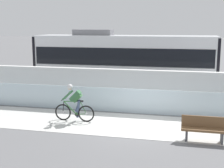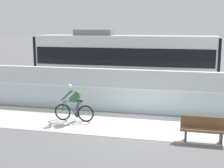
{
  "view_description": "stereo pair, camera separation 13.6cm",
  "coord_description": "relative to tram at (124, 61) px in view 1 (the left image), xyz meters",
  "views": [
    {
      "loc": [
        1.86,
        -12.58,
        4.06
      ],
      "look_at": [
        -1.6,
        2.35,
        1.25
      ],
      "focal_mm": 51.38,
      "sensor_mm": 36.0,
      "label": 1
    },
    {
      "loc": [
        1.99,
        -12.55,
        4.06
      ],
      "look_at": [
        -1.6,
        2.35,
        1.25
      ],
      "focal_mm": 51.38,
      "sensor_mm": 36.0,
      "label": 2
    }
  ],
  "objects": [
    {
      "name": "ground_plane",
      "position": [
        1.87,
        -6.85,
        -1.89
      ],
      "size": [
        200.0,
        200.0,
        0.0
      ],
      "primitive_type": "plane",
      "color": "slate"
    },
    {
      "name": "glass_parapet",
      "position": [
        1.87,
        -5.0,
        -1.31
      ],
      "size": [
        32.0,
        0.05,
        1.16
      ],
      "primitive_type": "cube",
      "color": "silver",
      "rests_on": "ground"
    },
    {
      "name": "concrete_barrier_wall",
      "position": [
        1.87,
        -3.2,
        -0.99
      ],
      "size": [
        32.0,
        0.36,
        1.81
      ],
      "primitive_type": "cube",
      "color": "silver",
      "rests_on": "ground"
    },
    {
      "name": "tram_rail_near",
      "position": [
        1.87,
        -0.72,
        -1.89
      ],
      "size": [
        32.0,
        0.08,
        0.01
      ],
      "primitive_type": "cube",
      "color": "#595654",
      "rests_on": "ground"
    },
    {
      "name": "bike_path_deck",
      "position": [
        1.87,
        -6.85,
        -1.89
      ],
      "size": [
        32.0,
        3.2,
        0.01
      ],
      "primitive_type": "cube",
      "color": "silver",
      "rests_on": "ground"
    },
    {
      "name": "tram",
      "position": [
        0.0,
        0.0,
        0.0
      ],
      "size": [
        11.06,
        2.54,
        3.81
      ],
      "color": "silver",
      "rests_on": "ground"
    },
    {
      "name": "bench",
      "position": [
        4.47,
        -8.14,
        -1.41
      ],
      "size": [
        1.6,
        0.45,
        0.89
      ],
      "color": "brown",
      "rests_on": "ground"
    },
    {
      "name": "tram_rail_far",
      "position": [
        1.87,
        0.72,
        -1.89
      ],
      "size": [
        32.0,
        0.08,
        0.01
      ],
      "primitive_type": "cube",
      "color": "#595654",
      "rests_on": "ground"
    },
    {
      "name": "cyclist_on_bike",
      "position": [
        -0.83,
        -6.85,
        -1.11
      ],
      "size": [
        1.77,
        0.58,
        1.61
      ],
      "color": "black",
      "rests_on": "ground"
    }
  ]
}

